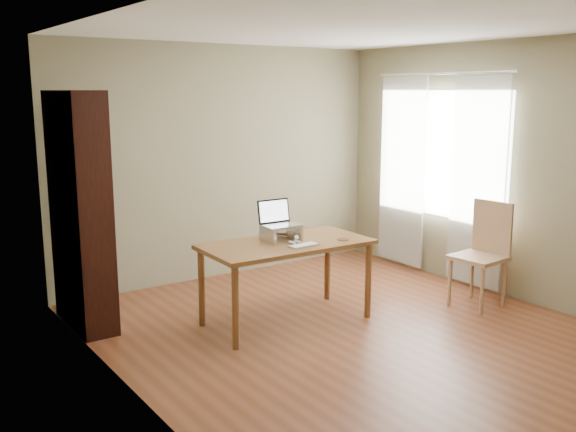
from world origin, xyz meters
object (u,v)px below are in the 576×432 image
(bookshelf, at_px, (81,211))
(desk, at_px, (286,252))
(laptop, at_px, (278,219))
(keyboard, at_px, (304,245))
(cat, at_px, (282,234))
(chair, at_px, (484,249))

(bookshelf, height_order, desk, bookshelf)
(laptop, bearing_deg, keyboard, -82.35)
(laptop, xyz_separation_m, keyboard, (0.03, -0.36, -0.18))
(bookshelf, bearing_deg, keyboard, -37.68)
(desk, bearing_deg, keyboard, -78.98)
(bookshelf, xyz_separation_m, keyboard, (1.56, -1.21, -0.29))
(cat, height_order, chair, chair)
(cat, distance_m, chair, 2.04)
(cat, relative_size, chair, 0.45)
(bookshelf, bearing_deg, laptop, -29.04)
(laptop, xyz_separation_m, chair, (1.87, -0.85, -0.38))
(laptop, bearing_deg, chair, -22.31)
(keyboard, distance_m, cat, 0.33)
(desk, xyz_separation_m, laptop, (-0.00, 0.14, 0.28))
(chair, bearing_deg, desk, 155.02)
(bookshelf, distance_m, laptop, 1.75)
(cat, bearing_deg, bookshelf, 149.42)
(bookshelf, xyz_separation_m, cat, (1.55, -0.88, -0.24))
(bookshelf, xyz_separation_m, laptop, (1.53, -0.85, -0.11))
(cat, bearing_deg, chair, -25.34)
(desk, relative_size, cat, 3.32)
(keyboard, bearing_deg, bookshelf, 139.38)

